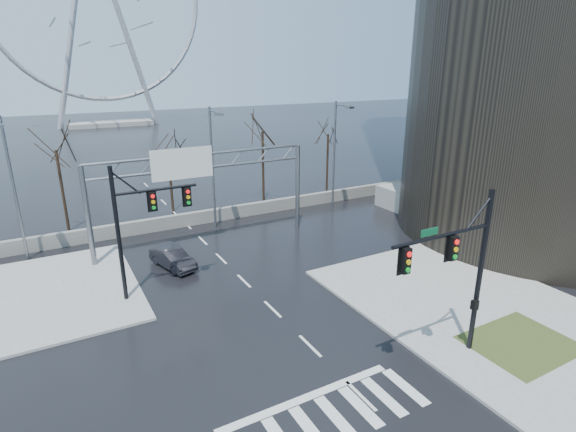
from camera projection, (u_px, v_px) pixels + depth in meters
ground at (310, 346)px, 21.92m from camera, size 260.00×260.00×0.00m
sidewalk_right_ext at (429, 283)px, 28.16m from camera, size 12.00×10.00×0.15m
sidewalk_far at (48, 294)px, 26.78m from camera, size 10.00×12.00×0.15m
grass_strip at (521, 343)px, 21.88m from camera, size 5.00×4.00×0.02m
tower_podium at (531, 202)px, 41.60m from camera, size 22.00×18.00×2.00m
barrier_wall at (187, 219)px, 38.33m from camera, size 52.00×0.50×1.10m
signal_mast_near at (462, 264)px, 19.40m from camera, size 5.52×0.41×8.00m
signal_mast_far at (138, 219)px, 25.12m from camera, size 4.72×0.41×8.00m
sign_gantry at (198, 180)px, 32.51m from camera, size 16.36×0.40×7.60m
streetlight_left at (12, 179)px, 29.59m from camera, size 0.50×2.55×10.00m
streetlight_mid at (213, 159)px, 36.04m from camera, size 0.50×2.55×10.00m
streetlight_right at (336, 147)px, 41.57m from camera, size 0.50×2.55×10.00m
tree_left at (57, 160)px, 35.36m from camera, size 3.75×3.75×7.50m
tree_center at (169, 157)px, 40.60m from camera, size 3.25×3.25×6.50m
tree_right at (263, 140)px, 43.58m from camera, size 3.90×3.90×7.80m
tree_far_right at (328, 141)px, 47.94m from camera, size 3.40×3.40×6.80m
ferris_wheel at (95, 1)px, 94.71m from camera, size 45.00×6.00×50.91m
car at (173, 258)px, 30.33m from camera, size 2.49×4.24×1.32m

